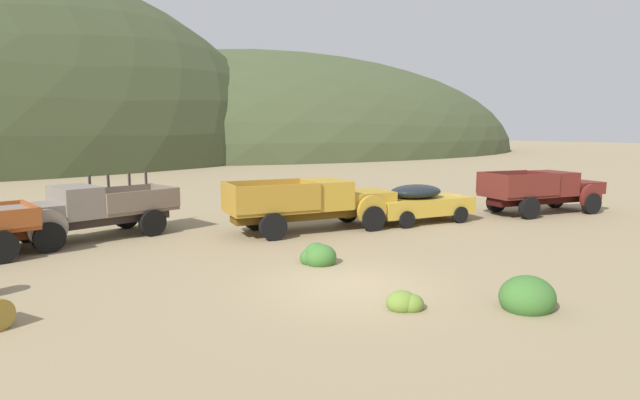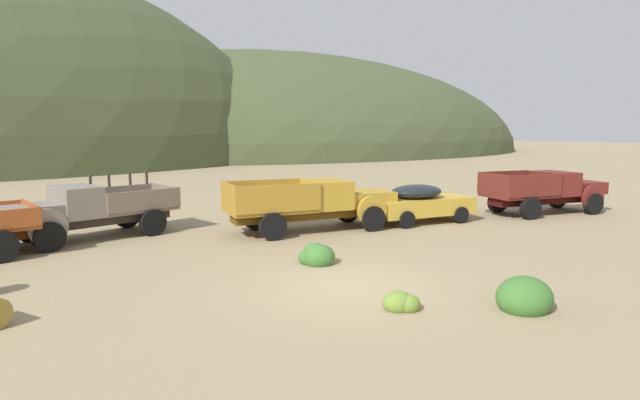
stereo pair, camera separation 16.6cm
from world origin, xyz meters
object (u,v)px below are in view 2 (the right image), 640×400
(truck_primer_gray, at_px, (80,212))
(car_faded_yellow, at_px, (424,202))
(truck_oxblood, at_px, (551,191))
(truck_mustard, at_px, (323,203))

(truck_primer_gray, relative_size, car_faded_yellow, 1.26)
(truck_primer_gray, bearing_deg, car_faded_yellow, 150.32)
(truck_primer_gray, height_order, truck_oxblood, truck_primer_gray)
(truck_primer_gray, xyz_separation_m, car_faded_yellow, (12.46, -3.82, -0.18))
(truck_primer_gray, height_order, car_faded_yellow, truck_primer_gray)
(car_faded_yellow, height_order, truck_oxblood, truck_oxblood)
(car_faded_yellow, xyz_separation_m, truck_oxblood, (6.54, -1.47, 0.20))
(truck_mustard, xyz_separation_m, truck_oxblood, (10.95, -2.35, -0.01))
(car_faded_yellow, bearing_deg, truck_oxblood, -5.07)
(car_faded_yellow, bearing_deg, truck_primer_gray, 170.54)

